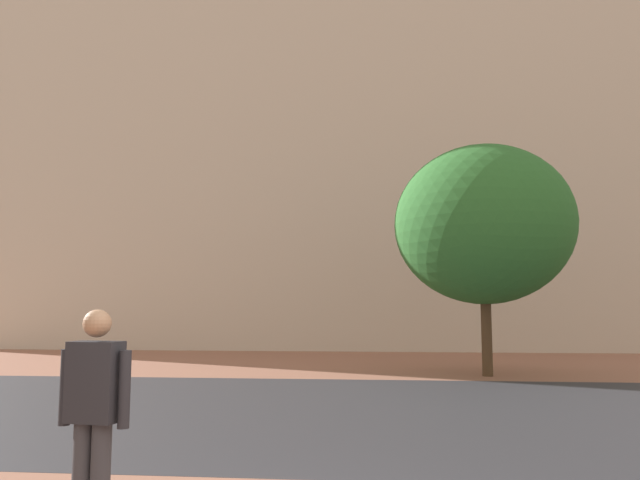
# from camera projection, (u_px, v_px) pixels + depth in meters

# --- Properties ---
(ground_plane) EXTENTS (120.00, 120.00, 0.00)m
(ground_plane) POSITION_uv_depth(u_px,v_px,m) (340.00, 387.00, 13.30)
(ground_plane) COLOR #93604C
(street_asphalt_strip) EXTENTS (120.00, 8.66, 0.00)m
(street_asphalt_strip) POSITION_uv_depth(u_px,v_px,m) (329.00, 409.00, 10.44)
(street_asphalt_strip) COLOR #2D2D33
(street_asphalt_strip) RESTS_ON ground_plane
(landmark_building) EXTENTS (29.85, 13.84, 35.98)m
(landmark_building) POSITION_uv_depth(u_px,v_px,m) (317.00, 122.00, 32.10)
(landmark_building) COLOR beige
(landmark_building) RESTS_ON ground_plane
(person_skater) EXTENTS (0.60, 0.34, 1.73)m
(person_skater) POSITION_uv_depth(u_px,v_px,m) (95.00, 409.00, 4.70)
(person_skater) COLOR #333338
(person_skater) RESTS_ON ground_plane
(tree_curb_far) EXTENTS (4.65, 4.65, 6.01)m
(tree_curb_far) POSITION_uv_depth(u_px,v_px,m) (483.00, 225.00, 15.88)
(tree_curb_far) COLOR #4C3823
(tree_curb_far) RESTS_ON ground_plane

